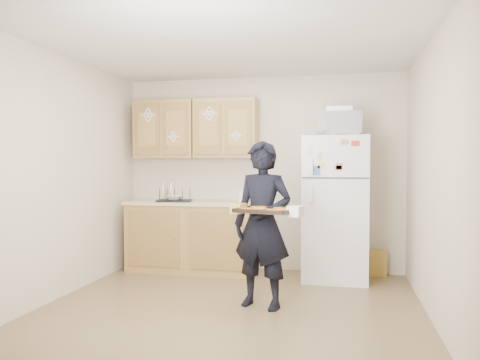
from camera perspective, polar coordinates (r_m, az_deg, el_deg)
name	(u,v)px	position (r m, az deg, el deg)	size (l,w,h in m)	color
floor	(229,310)	(4.56, -1.31, -15.60)	(3.60, 3.60, 0.00)	brown
ceiling	(229,42)	(4.49, -1.34, 16.47)	(3.60, 3.60, 0.00)	silver
wall_back	(262,174)	(6.11, 2.66, 0.80)	(3.60, 0.04, 2.50)	beige
wall_front	(153,187)	(2.63, -10.60, -0.82)	(3.60, 0.04, 2.50)	beige
wall_left	(57,176)	(5.08, -21.46, 0.42)	(0.04, 3.60, 2.50)	beige
wall_right	(435,179)	(4.30, 22.70, 0.13)	(0.04, 3.60, 2.50)	beige
refrigerator	(335,208)	(5.68, 11.52, -3.38)	(0.75, 0.70, 1.70)	white
base_cabinet	(192,237)	(6.08, -5.86, -6.99)	(1.60, 0.60, 0.86)	olive
countertop	(192,203)	(6.02, -5.87, -2.75)	(1.64, 0.64, 0.04)	beige
upper_cab_left	(166,130)	(6.28, -9.00, 6.05)	(0.80, 0.33, 0.75)	olive
upper_cab_right	(226,129)	(6.03, -1.69, 6.25)	(0.80, 0.33, 0.75)	olive
cereal_box	(378,263)	(6.03, 16.48, -9.73)	(0.20, 0.07, 0.32)	gold
person	(262,224)	(4.49, 2.76, -5.42)	(0.58, 0.38, 1.60)	black
baking_tray	(266,211)	(4.18, 3.19, -3.78)	(0.50, 0.36, 0.04)	black
pizza_front_left	(250,209)	(4.15, 1.25, -3.57)	(0.17, 0.17, 0.02)	orange
pizza_front_right	(274,210)	(4.06, 4.19, -3.71)	(0.17, 0.17, 0.02)	orange
pizza_back_left	(258,208)	(4.30, 2.24, -3.38)	(0.17, 0.17, 0.02)	orange
pizza_back_right	(282,209)	(4.21, 5.10, -3.50)	(0.17, 0.17, 0.02)	orange
microwave	(340,124)	(5.62, 12.09, 6.68)	(0.51, 0.35, 0.28)	white
foil_pan	(340,110)	(5.67, 12.12, 8.39)	(0.30, 0.21, 0.06)	#B3B3BA
dish_rack	(175,195)	(6.00, -7.97, -1.77)	(0.43, 0.32, 0.17)	black
bowl	(175,198)	(6.01, -7.98, -2.14)	(0.21, 0.21, 0.05)	white
soap_bottle	(244,194)	(5.74, 0.48, -1.78)	(0.09, 0.09, 0.20)	white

